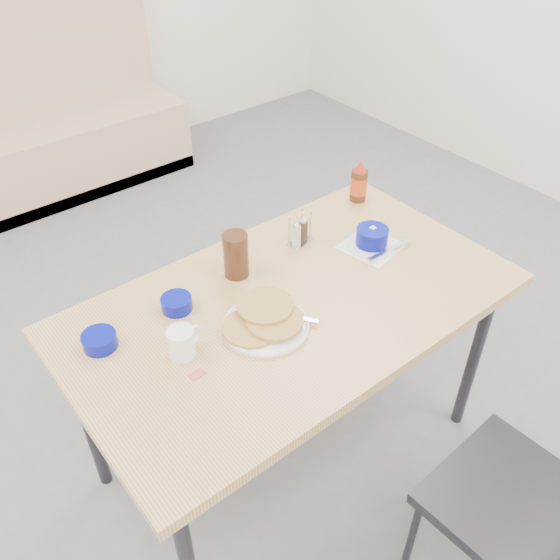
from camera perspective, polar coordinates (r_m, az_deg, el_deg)
ground at (r=2.30m, az=5.12°, el=-19.71°), size 6.00×6.00×0.00m
booth_bench at (r=4.04m, az=-23.14°, el=12.30°), size 1.90×0.56×1.22m
dining_table at (r=1.88m, az=1.13°, el=-3.43°), size 1.40×0.80×0.76m
diner_chair at (r=1.79m, az=24.64°, el=-19.24°), size 0.44×0.44×0.93m
pancake_plate at (r=1.74m, az=-1.47°, el=-4.01°), size 0.26×0.25×0.05m
coffee_mug at (r=1.66m, az=-9.37°, el=-5.88°), size 0.11×0.08×0.09m
grits_setting at (r=2.07m, az=8.85°, el=3.90°), size 0.23×0.21×0.08m
creamer_bowl at (r=1.75m, az=-16.97°, el=-5.60°), size 0.10×0.10×0.04m
butter_bowl at (r=1.82m, az=-9.92°, el=-2.23°), size 0.09×0.09×0.04m
amber_tumbler at (r=1.90m, az=-4.27°, el=2.42°), size 0.09×0.09×0.15m
condiment_caddy at (r=2.06m, az=1.93°, el=4.52°), size 0.10×0.07×0.11m
syrup_bottle at (r=2.31m, az=7.60°, el=9.21°), size 0.06×0.06×0.17m
sugar_wrapper at (r=1.63m, az=-7.97°, el=-8.97°), size 0.05×0.03×0.00m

